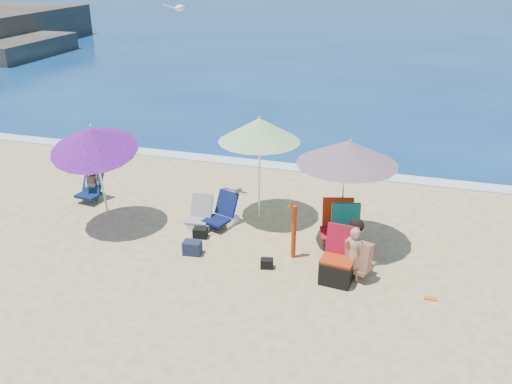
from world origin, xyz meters
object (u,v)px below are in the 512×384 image
(umbrella_blue, at_px, (93,139))
(camp_chair_right, at_px, (340,234))
(camp_chair_left, at_px, (338,266))
(umbrella_striped, at_px, (259,130))
(chair_navy, at_px, (223,216))
(person_left, at_px, (91,184))
(furled_umbrella, at_px, (293,227))
(seagull, at_px, (179,8))
(chair_rainbow, at_px, (200,219))
(umbrella_turquoise, at_px, (348,152))
(person_center, at_px, (354,252))

(umbrella_blue, relative_size, camp_chair_right, 2.17)
(umbrella_blue, height_order, camp_chair_left, umbrella_blue)
(camp_chair_left, bearing_deg, umbrella_blue, 172.70)
(umbrella_striped, relative_size, umbrella_blue, 0.96)
(umbrella_blue, height_order, chair_navy, umbrella_blue)
(person_left, bearing_deg, chair_navy, -4.55)
(furled_umbrella, relative_size, seagull, 1.82)
(umbrella_blue, relative_size, chair_rainbow, 3.67)
(furled_umbrella, bearing_deg, seagull, 145.27)
(umbrella_turquoise, xyz_separation_m, seagull, (-3.67, 1.25, 2.25))
(camp_chair_left, distance_m, person_left, 6.01)
(umbrella_blue, xyz_separation_m, person_center, (5.09, -0.45, -1.38))
(camp_chair_left, bearing_deg, chair_rainbow, 158.02)
(umbrella_turquoise, bearing_deg, person_left, 175.72)
(furled_umbrella, relative_size, person_left, 1.29)
(furled_umbrella, height_order, person_left, furled_umbrella)
(umbrella_striped, bearing_deg, furled_umbrella, -53.39)
(furled_umbrella, distance_m, chair_rainbow, 2.22)
(umbrella_striped, distance_m, furled_umbrella, 2.17)
(umbrella_turquoise, xyz_separation_m, umbrella_blue, (-4.75, -0.66, 0.01))
(person_center, relative_size, seagull, 1.61)
(chair_navy, bearing_deg, camp_chair_right, -11.02)
(chair_rainbow, xyz_separation_m, camp_chair_right, (2.86, -0.23, 0.21))
(person_left, relative_size, seagull, 1.41)
(chair_navy, xyz_separation_m, chair_rainbow, (-0.40, -0.25, -0.01))
(umbrella_turquoise, relative_size, seagull, 3.48)
(umbrella_turquoise, relative_size, camp_chair_right, 2.07)
(umbrella_striped, distance_m, seagull, 2.92)
(chair_navy, bearing_deg, umbrella_turquoise, -3.93)
(person_center, bearing_deg, chair_rainbow, 162.24)
(chair_navy, distance_m, person_center, 3.09)
(furled_umbrella, height_order, seagull, seagull)
(seagull, bearing_deg, umbrella_striped, -18.03)
(person_center, xyz_separation_m, seagull, (-4.01, 2.36, 3.62))
(camp_chair_right, xyz_separation_m, person_left, (-5.65, 0.73, 0.02))
(chair_rainbow, height_order, camp_chair_left, camp_chair_left)
(camp_chair_left, distance_m, person_center, 0.36)
(camp_chair_left, height_order, person_left, camp_chair_left)
(seagull, bearing_deg, person_left, -157.42)
(chair_rainbow, bearing_deg, chair_navy, 31.67)
(umbrella_blue, distance_m, chair_navy, 2.97)
(furled_umbrella, distance_m, person_center, 1.20)
(camp_chair_left, xyz_separation_m, seagull, (-3.77, 2.53, 3.83))
(person_center, distance_m, seagull, 5.89)
(chair_navy, distance_m, person_left, 3.21)
(umbrella_striped, height_order, camp_chair_left, umbrella_striped)
(chair_navy, distance_m, camp_chair_right, 2.52)
(umbrella_turquoise, height_order, person_left, umbrella_turquoise)
(umbrella_striped, distance_m, camp_chair_right, 2.58)
(umbrella_turquoise, xyz_separation_m, camp_chair_right, (0.00, -0.31, -1.48))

